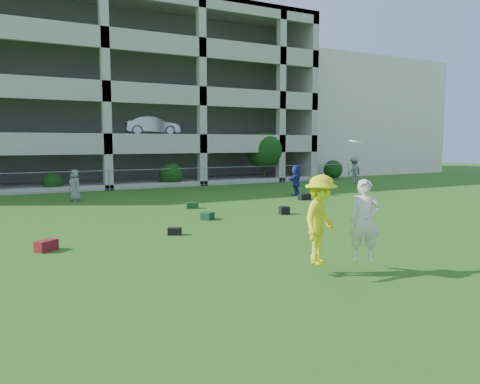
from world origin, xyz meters
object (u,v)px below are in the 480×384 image
bystander_d (296,180)px  frisbee_contest (331,220)px  parking_garage (80,98)px  crate_d (284,210)px  stucco_building (327,119)px  bystander_f (354,170)px  bystander_c (75,185)px

bystander_d → frisbee_contest: 14.96m
frisbee_contest → parking_garage: (-0.19, 28.58, 4.84)m
frisbee_contest → bystander_d: bearing=57.9°
crate_d → parking_garage: 22.29m
stucco_building → parking_garage: bearing=-179.3°
bystander_d → bystander_f: (7.43, 3.85, 0.10)m
bystander_f → crate_d: bystander_f is taller
crate_d → frisbee_contest: bearing=-116.8°
stucco_building → frisbee_contest: (-22.82, -28.88, -3.82)m
stucco_building → bystander_d: size_ratio=9.96×
bystander_d → bystander_f: bystander_f is taller
frisbee_contest → parking_garage: 28.99m
bystander_d → bystander_f: 8.37m
bystander_c → crate_d: 10.39m
stucco_building → bystander_f: 15.00m
bystander_c → crate_d: size_ratio=4.31×
crate_d → bystander_d: bearing=51.3°
bystander_f → crate_d: (-11.61, -9.07, -0.75)m
crate_d → frisbee_contest: (-3.77, -7.45, 1.03)m
crate_d → bystander_c: bearing=129.0°
stucco_building → parking_garage: parking_garage is taller
bystander_c → frisbee_contest: (2.76, -15.50, 0.43)m
frisbee_contest → stucco_building: bearing=51.7°
bystander_c → crate_d: bearing=15.4°
stucco_building → bystander_d: bearing=-132.5°
frisbee_contest → bystander_c: bearing=100.1°
bystander_c → parking_garage: 14.33m
stucco_building → bystander_c: stucco_building is taller
bystander_f → parking_garage: size_ratio=0.06×
bystander_d → bystander_f: bearing=171.6°
crate_d → parking_garage: (-3.96, 21.13, 5.86)m
stucco_building → crate_d: bearing=-131.6°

